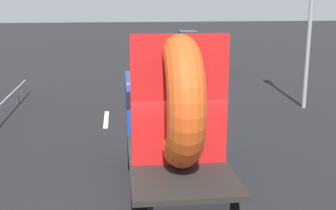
{
  "coord_description": "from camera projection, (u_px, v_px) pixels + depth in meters",
  "views": [
    {
      "loc": [
        -0.88,
        -9.42,
        4.56
      ],
      "look_at": [
        0.27,
        1.12,
        1.88
      ],
      "focal_mm": 48.24,
      "sensor_mm": 36.0,
      "label": 1
    }
  ],
  "objects": [
    {
      "name": "lane_dash_left_far",
      "position": [
        106.0,
        119.0,
        16.49
      ],
      "size": [
        0.16,
        2.26,
        0.01
      ],
      "primitive_type": "cube",
      "rotation": [
        0.0,
        0.0,
        1.57
      ],
      "color": "beige",
      "rests_on": "ground_plane"
    },
    {
      "name": "traffic_light",
      "position": [
        312.0,
        4.0,
        17.17
      ],
      "size": [
        0.42,
        0.36,
        6.35
      ],
      "color": "gray",
      "rests_on": "ground_plane"
    },
    {
      "name": "lane_dash_right_far",
      "position": [
        199.0,
        120.0,
        16.39
      ],
      "size": [
        0.16,
        2.62,
        0.01
      ],
      "primitive_type": "cube",
      "rotation": [
        0.0,
        0.0,
        1.57
      ],
      "color": "beige",
      "rests_on": "ground_plane"
    },
    {
      "name": "flatbed_truck",
      "position": [
        171.0,
        114.0,
        10.36
      ],
      "size": [
        2.02,
        5.44,
        3.79
      ],
      "color": "black",
      "rests_on": "ground_plane"
    },
    {
      "name": "ground_plane",
      "position": [
        162.0,
        197.0,
        10.29
      ],
      "size": [
        120.0,
        120.0,
        0.0
      ],
      "primitive_type": "plane",
      "color": "black"
    },
    {
      "name": "oncoming_car",
      "position": [
        188.0,
        38.0,
        38.27
      ],
      "size": [
        1.66,
        3.88,
        1.27
      ],
      "color": "black",
      "rests_on": "ground_plane"
    },
    {
      "name": "distant_sedan",
      "position": [
        196.0,
        57.0,
        26.78
      ],
      "size": [
        1.79,
        4.17,
        1.36
      ],
      "color": "black",
      "rests_on": "ground_plane"
    }
  ]
}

